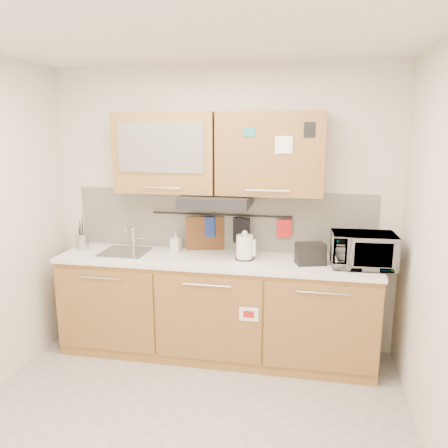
% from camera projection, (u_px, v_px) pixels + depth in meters
% --- Properties ---
extents(floor, '(3.20, 3.20, 0.00)m').
position_uv_depth(floor, '(178.00, 440.00, 2.91)').
color(floor, '#9E9993').
rests_on(floor, ground).
extents(ceiling, '(3.20, 3.20, 0.00)m').
position_uv_depth(ceiling, '(168.00, 22.00, 2.37)').
color(ceiling, white).
rests_on(ceiling, wall_back).
extents(wall_back, '(3.20, 0.00, 3.20)m').
position_uv_depth(wall_back, '(222.00, 210.00, 4.08)').
color(wall_back, silver).
rests_on(wall_back, ground).
extents(base_cabinet, '(2.80, 0.64, 0.88)m').
position_uv_depth(base_cabinet, '(215.00, 312.00, 3.97)').
color(base_cabinet, '#AE7F3E').
rests_on(base_cabinet, floor).
extents(countertop, '(2.82, 0.62, 0.04)m').
position_uv_depth(countertop, '(215.00, 260.00, 3.86)').
color(countertop, white).
rests_on(countertop, base_cabinet).
extents(backsplash, '(2.80, 0.02, 0.56)m').
position_uv_depth(backsplash, '(221.00, 220.00, 4.09)').
color(backsplash, silver).
rests_on(backsplash, countertop).
extents(upper_cabinets, '(1.82, 0.37, 0.70)m').
position_uv_depth(upper_cabinets, '(217.00, 153.00, 3.80)').
color(upper_cabinets, '#AE7F3E').
rests_on(upper_cabinets, wall_back).
extents(range_hood, '(0.60, 0.46, 0.10)m').
position_uv_depth(range_hood, '(216.00, 201.00, 3.81)').
color(range_hood, black).
rests_on(range_hood, upper_cabinets).
extents(sink, '(0.42, 0.40, 0.26)m').
position_uv_depth(sink, '(126.00, 252.00, 4.03)').
color(sink, silver).
rests_on(sink, countertop).
extents(utensil_rail, '(1.30, 0.02, 0.02)m').
position_uv_depth(utensil_rail, '(221.00, 215.00, 4.04)').
color(utensil_rail, black).
rests_on(utensil_rail, backsplash).
extents(utensil_crock, '(0.14, 0.14, 0.29)m').
position_uv_depth(utensil_crock, '(82.00, 241.00, 4.14)').
color(utensil_crock, '#ADADB1').
rests_on(utensil_crock, countertop).
extents(kettle, '(0.20, 0.19, 0.26)m').
position_uv_depth(kettle, '(245.00, 248.00, 3.80)').
color(kettle, white).
rests_on(kettle, countertop).
extents(toaster, '(0.27, 0.21, 0.18)m').
position_uv_depth(toaster, '(310.00, 254.00, 3.66)').
color(toaster, black).
rests_on(toaster, countertop).
extents(microwave, '(0.52, 0.37, 0.28)m').
position_uv_depth(microwave, '(363.00, 250.00, 3.58)').
color(microwave, '#999999').
rests_on(microwave, countertop).
extents(soap_bottle, '(0.09, 0.09, 0.19)m').
position_uv_depth(soap_bottle, '(176.00, 241.00, 4.06)').
color(soap_bottle, '#999999').
rests_on(soap_bottle, countertop).
extents(cutting_board, '(0.35, 0.11, 0.44)m').
position_uv_depth(cutting_board, '(205.00, 240.00, 4.10)').
color(cutting_board, brown).
rests_on(cutting_board, utensil_rail).
extents(oven_mitt, '(0.12, 0.03, 0.19)m').
position_uv_depth(oven_mitt, '(209.00, 227.00, 4.07)').
color(oven_mitt, navy).
rests_on(oven_mitt, utensil_rail).
extents(dark_pouch, '(0.15, 0.06, 0.23)m').
position_uv_depth(dark_pouch, '(241.00, 230.00, 4.02)').
color(dark_pouch, black).
rests_on(dark_pouch, utensil_rail).
extents(pot_holder, '(0.13, 0.03, 0.16)m').
position_uv_depth(pot_holder, '(284.00, 228.00, 3.94)').
color(pot_holder, red).
rests_on(pot_holder, utensil_rail).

